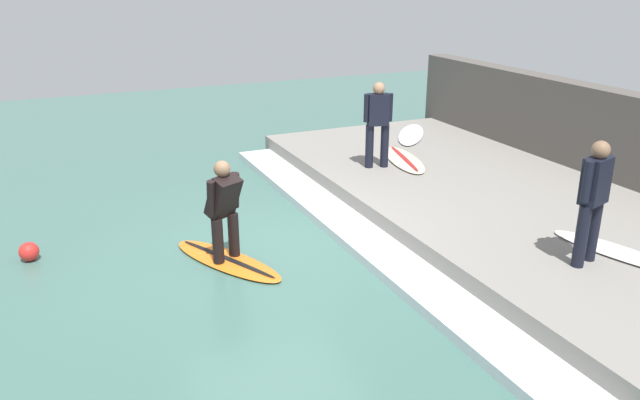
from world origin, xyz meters
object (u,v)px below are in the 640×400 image
surfboard_waiting_near (617,251)px  marker_buoy (29,252)px  surfboard_riding (227,260)px  surfer_riding (224,206)px  surfboard_waiting_far (404,160)px  surfer_waiting_far (378,120)px  surfboard_spare (411,134)px  surfer_waiting_near (593,196)px

surfboard_waiting_near → marker_buoy: 8.01m
surfboard_riding → marker_buoy: marker_buoy is taller
surfer_riding → surfboard_waiting_near: (4.52, -2.61, -0.44)m
surfboard_riding → marker_buoy: bearing=154.5°
surfer_riding → surfboard_waiting_far: bearing=27.1°
surfer_waiting_far → marker_buoy: (-6.05, -0.83, -1.14)m
marker_buoy → surfboard_spare: bearing=18.1°
marker_buoy → surfer_riding: bearing=-25.5°
surfer_waiting_near → surfboard_spare: surfer_waiting_near is taller
surfer_waiting_far → surfboard_waiting_near: bearing=-77.9°
surfboard_riding → surfboard_waiting_near: (4.52, -2.61, 0.38)m
surfer_riding → surfboard_waiting_far: 4.73m
surfboard_riding → surfboard_waiting_near: 5.23m
surfboard_spare → marker_buoy: size_ratio=7.00×
surfboard_waiting_near → surfboard_waiting_far: 4.77m
surfboard_waiting_near → surfboard_spare: same height
surfboard_waiting_near → surfer_waiting_far: 4.83m
surfer_riding → surfboard_spare: size_ratio=0.75×
surfboard_waiting_far → surfer_waiting_far: bearing=-170.6°
surfer_riding → marker_buoy: bearing=154.5°
surfer_waiting_near → surfboard_waiting_near: surfer_waiting_near is taller
surfer_riding → surfer_waiting_near: size_ratio=0.90×
surfboard_riding → surfboard_waiting_near: size_ratio=1.12×
surfboard_riding → surfboard_waiting_far: surfboard_waiting_far is taller
surfer_riding → surfboard_waiting_far: size_ratio=0.73×
surfer_waiting_far → surfboard_spare: surfer_waiting_far is taller
surfer_waiting_far → surfboard_spare: (1.87, 1.76, -0.87)m
surfboard_waiting_near → surfboard_spare: 6.47m
surfer_waiting_near → surfboard_waiting_far: size_ratio=0.82×
marker_buoy → surfboard_waiting_near: bearing=-28.5°
surfer_waiting_near → surfboard_spare: bearing=77.0°
surfer_waiting_far → marker_buoy: bearing=-172.1°
surfboard_riding → surfer_waiting_near: (3.90, -2.63, 1.25)m
surfer_riding → marker_buoy: 2.89m
surfboard_riding → surfboard_spare: size_ratio=1.08×
surfboard_riding → marker_buoy: (-2.53, 1.20, 0.11)m
surfboard_riding → surfboard_waiting_near: surfboard_waiting_near is taller
surfboard_riding → surfboard_spare: bearing=35.2°
surfboard_waiting_near → surfer_waiting_far: (-1.00, 4.65, 0.87)m
surfboard_waiting_far → surfboard_waiting_near: bearing=-86.1°
surfboard_waiting_far → surfer_waiting_near: bearing=-93.5°
surfboard_riding → surfboard_waiting_far: size_ratio=1.06×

